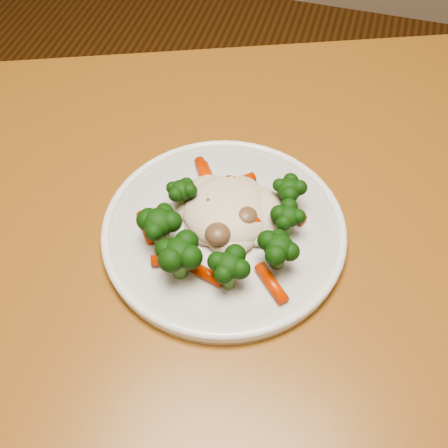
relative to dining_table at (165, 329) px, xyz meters
name	(u,v)px	position (x,y,z in m)	size (l,w,h in m)	color
dining_table	(165,329)	(0.00, 0.00, 0.00)	(1.35, 1.14, 0.75)	brown
plate	(224,232)	(0.05, 0.08, 0.11)	(0.26, 0.26, 0.01)	white
meal	(220,222)	(0.05, 0.07, 0.14)	(0.18, 0.18, 0.05)	beige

